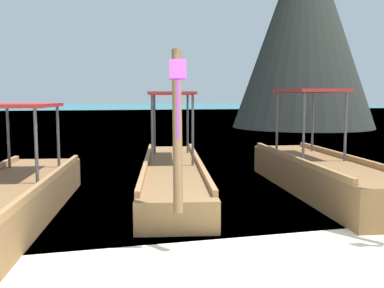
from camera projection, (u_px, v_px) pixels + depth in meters
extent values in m
plane|color=beige|center=(265.00, 272.00, 4.67)|extent=(120.00, 120.00, 0.00)
plane|color=#147A89|center=(94.00, 110.00, 63.61)|extent=(120.00, 120.00, 0.00)
cube|color=brown|center=(11.00, 200.00, 6.70)|extent=(2.06, 5.23, 0.57)
cube|color=#9F7246|center=(50.00, 178.00, 6.72)|extent=(0.82, 4.64, 0.10)
cylinder|color=#4C4C51|center=(36.00, 146.00, 6.53)|extent=(0.06, 0.06, 1.13)
cylinder|color=#4C4C51|center=(8.00, 137.00, 7.96)|extent=(0.06, 0.06, 1.13)
cylinder|color=#4C4C51|center=(58.00, 137.00, 8.04)|extent=(0.06, 0.06, 1.13)
cube|color=#AD2323|center=(19.00, 105.00, 7.18)|extent=(1.34, 1.88, 0.06)
cube|color=brown|center=(173.00, 175.00, 9.13)|extent=(2.38, 6.73, 0.47)
cube|color=#9F7246|center=(146.00, 162.00, 9.06)|extent=(1.21, 6.01, 0.10)
cube|color=#9F7246|center=(199.00, 162.00, 9.13)|extent=(1.21, 6.01, 0.10)
cylinder|color=brown|center=(177.00, 128.00, 5.51)|extent=(0.27, 0.80, 2.05)
cube|color=purple|center=(178.00, 70.00, 5.19)|extent=(0.22, 0.17, 0.25)
cube|color=purple|center=(178.00, 110.00, 5.23)|extent=(0.04, 0.08, 0.72)
cylinder|color=#4C4C51|center=(152.00, 130.00, 8.83)|extent=(0.06, 0.06, 1.45)
cylinder|color=#4C4C51|center=(193.00, 130.00, 8.88)|extent=(0.06, 0.06, 1.45)
cylinder|color=#4C4C51|center=(155.00, 124.00, 10.81)|extent=(0.06, 0.06, 1.45)
cylinder|color=#4C4C51|center=(188.00, 124.00, 10.86)|extent=(0.06, 0.06, 1.45)
cube|color=#AD2323|center=(172.00, 93.00, 9.76)|extent=(1.38, 2.34, 0.06)
cube|color=brown|center=(320.00, 177.00, 8.52)|extent=(1.81, 5.35, 0.64)
cube|color=#996C3F|center=(293.00, 158.00, 8.41)|extent=(0.66, 4.80, 0.10)
cube|color=#996C3F|center=(348.00, 157.00, 8.55)|extent=(0.66, 4.80, 0.10)
cylinder|color=#4C4C51|center=(304.00, 127.00, 8.23)|extent=(0.06, 0.06, 1.32)
cylinder|color=#4C4C51|center=(346.00, 127.00, 8.34)|extent=(0.06, 0.06, 1.32)
cylinder|color=#4C4C51|center=(277.00, 122.00, 9.78)|extent=(0.06, 0.06, 1.32)
cylinder|color=#4C4C51|center=(313.00, 122.00, 9.89)|extent=(0.06, 0.06, 1.32)
cube|color=#AD2323|center=(310.00, 91.00, 8.98)|extent=(1.22, 1.88, 0.06)
cone|color=#2D302B|center=(304.00, 26.00, 26.30)|extent=(8.51, 8.51, 12.27)
cone|color=#32352F|center=(339.00, 93.00, 28.31)|extent=(3.07, 3.07, 4.28)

